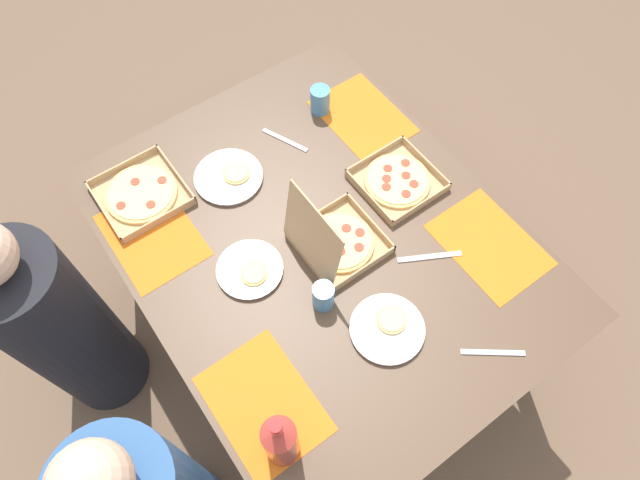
% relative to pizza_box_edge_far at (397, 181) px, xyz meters
% --- Properties ---
extents(ground_plane, '(6.00, 6.00, 0.00)m').
position_rel_pizza_box_edge_far_xyz_m(ground_plane, '(-0.03, 0.35, -0.76)').
color(ground_plane, brown).
extents(dining_table, '(1.50, 1.18, 0.75)m').
position_rel_pizza_box_edge_far_xyz_m(dining_table, '(-0.03, 0.35, -0.11)').
color(dining_table, '#3F3328').
rests_on(dining_table, ground_plane).
extents(placemat_near_left, '(0.36, 0.26, 0.00)m').
position_rel_pizza_box_edge_far_xyz_m(placemat_near_left, '(-0.37, -0.09, -0.01)').
color(placemat_near_left, orange).
rests_on(placemat_near_left, dining_table).
extents(placemat_near_right, '(0.36, 0.26, 0.00)m').
position_rel_pizza_box_edge_far_xyz_m(placemat_near_right, '(0.31, -0.09, -0.01)').
color(placemat_near_right, orange).
rests_on(placemat_near_right, dining_table).
extents(placemat_far_left, '(0.36, 0.26, 0.00)m').
position_rel_pizza_box_edge_far_xyz_m(placemat_far_left, '(-0.37, 0.79, -0.01)').
color(placemat_far_left, orange).
rests_on(placemat_far_left, dining_table).
extents(placemat_far_right, '(0.36, 0.26, 0.00)m').
position_rel_pizza_box_edge_far_xyz_m(placemat_far_right, '(0.31, 0.79, -0.01)').
color(placemat_far_right, orange).
rests_on(placemat_far_right, dining_table).
extents(pizza_box_edge_far, '(0.26, 0.26, 0.04)m').
position_rel_pizza_box_edge_far_xyz_m(pizza_box_edge_far, '(0.00, 0.00, 0.00)').
color(pizza_box_edge_far, tan).
rests_on(pizza_box_edge_far, dining_table).
extents(pizza_box_center, '(0.26, 0.26, 0.29)m').
position_rel_pizza_box_edge_far_xyz_m(pizza_box_center, '(-0.08, 0.33, 0.03)').
color(pizza_box_center, tan).
rests_on(pizza_box_center, dining_table).
extents(pizza_box_corner_left, '(0.28, 0.28, 0.04)m').
position_rel_pizza_box_edge_far_xyz_m(pizza_box_corner_left, '(0.47, 0.74, -0.00)').
color(pizza_box_corner_left, tan).
rests_on(pizza_box_corner_left, dining_table).
extents(plate_near_left, '(0.23, 0.23, 0.03)m').
position_rel_pizza_box_edge_far_xyz_m(plate_near_left, '(-0.40, 0.37, -0.00)').
color(plate_near_left, white).
rests_on(plate_near_left, dining_table).
extents(plate_near_right, '(0.24, 0.24, 0.03)m').
position_rel_pizza_box_edge_far_xyz_m(plate_near_right, '(0.35, 0.46, -0.00)').
color(plate_near_right, white).
rests_on(plate_near_right, dining_table).
extents(plate_far_right, '(0.21, 0.21, 0.03)m').
position_rel_pizza_box_edge_far_xyz_m(plate_far_right, '(0.01, 0.60, -0.00)').
color(plate_far_right, white).
rests_on(plate_far_right, dining_table).
extents(soda_bottle, '(0.09, 0.09, 0.32)m').
position_rel_pizza_box_edge_far_xyz_m(soda_bottle, '(-0.50, 0.81, 0.12)').
color(soda_bottle, '#B2382D').
rests_on(soda_bottle, dining_table).
extents(cup_clear_right, '(0.07, 0.07, 0.10)m').
position_rel_pizza_box_edge_far_xyz_m(cup_clear_right, '(-0.21, 0.47, 0.04)').
color(cup_clear_right, teal).
rests_on(cup_clear_right, dining_table).
extents(cup_red, '(0.07, 0.07, 0.10)m').
position_rel_pizza_box_edge_far_xyz_m(cup_red, '(0.43, 0.02, 0.04)').
color(cup_red, teal).
rests_on(cup_red, dining_table).
extents(fork_by_far_right, '(0.18, 0.09, 0.00)m').
position_rel_pizza_box_edge_far_xyz_m(fork_by_far_right, '(0.38, 0.21, -0.01)').
color(fork_by_far_right, '#B7B7BC').
rests_on(fork_by_far_right, dining_table).
extents(fork_by_near_right, '(0.13, 0.16, 0.00)m').
position_rel_pizza_box_edge_far_xyz_m(fork_by_near_right, '(-0.64, 0.16, -0.01)').
color(fork_by_near_right, '#B7B7BC').
rests_on(fork_by_near_right, dining_table).
extents(knife_by_near_left, '(0.12, 0.19, 0.00)m').
position_rel_pizza_box_edge_far_xyz_m(knife_by_near_left, '(-0.29, 0.10, -0.01)').
color(knife_by_near_left, '#B7B7BC').
rests_on(knife_by_near_left, dining_table).
extents(diner_right_seat, '(0.32, 0.32, 1.16)m').
position_rel_pizza_box_edge_far_xyz_m(diner_right_seat, '(0.31, 1.20, -0.24)').
color(diner_right_seat, black).
rests_on(diner_right_seat, ground_plane).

